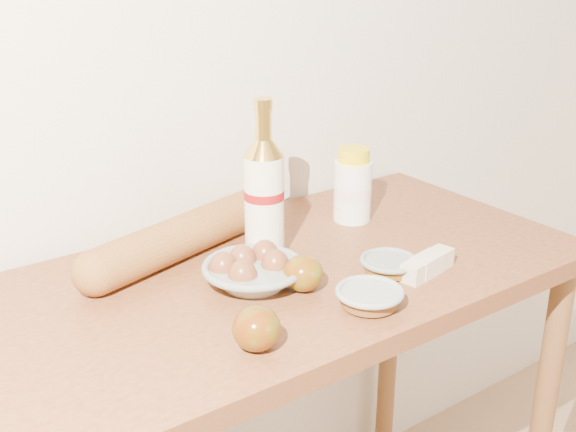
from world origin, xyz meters
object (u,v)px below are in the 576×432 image
Objects in this scene: table at (279,327)px; bourbon_bottle at (264,195)px; cream_bottle at (353,187)px; baguette at (183,236)px; egg_bowl at (252,271)px.

bourbon_bottle is (0.01, 0.07, 0.25)m from table.
cream_bottle is at bearing 22.77° from table.
table is 0.26m from bourbon_bottle.
cream_bottle is (0.27, 0.05, -0.05)m from bourbon_bottle.
baguette is (-0.39, 0.05, -0.03)m from cream_bottle.
bourbon_bottle is 0.16m from egg_bowl.
egg_bowl is 0.19m from baguette.
bourbon_bottle is at bearing 78.26° from table.
cream_bottle is at bearing -22.34° from baguette.
egg_bowl is 0.38× the size of baguette.
bourbon_bottle is at bearing -52.67° from baguette.
table is 7.33× the size of cream_bottle.
cream_bottle is at bearing 21.24° from egg_bowl.
cream_bottle reaches higher than egg_bowl.
bourbon_bottle reaches higher than table.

